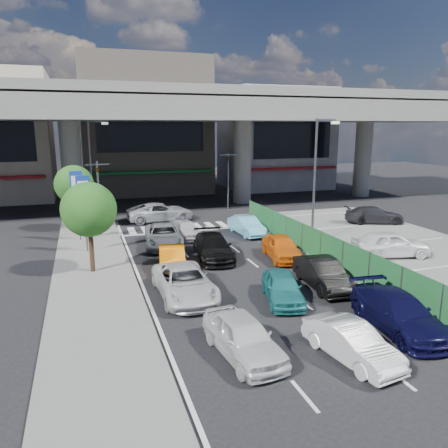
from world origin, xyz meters
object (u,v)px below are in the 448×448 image
object	(u,v)px
taxi_orange_left	(172,259)
parked_sedan_dgrey	(374,215)
street_lamp_right	(317,170)
kei_truck_front_right	(247,226)
signboard_far	(77,196)
tree_far	(74,185)
hatch_white_back_mid	(352,342)
traffic_light_left	(98,180)
street_lamp_left	(93,161)
hatch_black_mid_right	(323,273)
traffic_light_right	(228,167)
taxi_orange_right	(282,247)
sedan_white_front_mid	(186,229)
minivan_navy_back	(399,312)
van_white_back_left	(243,337)
traffic_cone	(338,245)
wagon_silver_front_left	(164,236)
sedan_white_mid_left	(185,283)
crossing_wagon_silver	(160,212)
parked_sedan_white	(391,244)
signboard_near	(84,203)
taxi_teal_mid	(283,287)
sedan_black_mid	(213,247)

from	to	relation	value
taxi_orange_left	parked_sedan_dgrey	bearing A→B (deg)	29.31
street_lamp_right	kei_truck_front_right	xyz separation A→B (m)	(-3.52, 3.31, -4.12)
signboard_far	tree_far	bearing A→B (deg)	93.26
hatch_white_back_mid	traffic_light_left	bearing A→B (deg)	100.16
street_lamp_left	hatch_black_mid_right	bearing A→B (deg)	-63.64
traffic_light_left	traffic_light_right	xyz separation A→B (m)	(11.70, 7.00, 0.00)
taxi_orange_right	sedan_white_front_mid	world-z (taller)	taxi_orange_right
minivan_navy_back	taxi_orange_left	xyz separation A→B (m)	(-6.70, 9.55, -0.06)
van_white_back_left	taxi_orange_right	xyz separation A→B (m)	(5.98, 9.62, 0.00)
tree_far	traffic_cone	size ratio (longest dim) A/B	6.51
hatch_black_mid_right	parked_sedan_dgrey	size ratio (longest dim) A/B	0.94
parked_sedan_dgrey	traffic_cone	world-z (taller)	parked_sedan_dgrey
wagon_silver_front_left	kei_truck_front_right	world-z (taller)	wagon_silver_front_left
minivan_navy_back	hatch_black_mid_right	distance (m)	4.83
minivan_navy_back	kei_truck_front_right	world-z (taller)	minivan_navy_back
signboard_far	parked_sedan_dgrey	distance (m)	22.25
hatch_black_mid_right	taxi_orange_right	bearing A→B (deg)	93.34
traffic_light_right	wagon_silver_front_left	distance (m)	13.92
traffic_light_right	van_white_back_left	distance (m)	26.75
sedan_white_mid_left	crossing_wagon_silver	bearing A→B (deg)	83.45
sedan_white_front_mid	parked_sedan_dgrey	bearing A→B (deg)	-7.67
traffic_light_right	van_white_back_left	size ratio (longest dim) A/B	1.28
traffic_light_right	sedan_white_mid_left	world-z (taller)	traffic_light_right
parked_sedan_white	parked_sedan_dgrey	bearing A→B (deg)	-18.02
hatch_black_mid_right	wagon_silver_front_left	distance (m)	11.27
signboard_near	taxi_teal_mid	bearing A→B (deg)	-52.58
minivan_navy_back	parked_sedan_white	world-z (taller)	parked_sedan_white
taxi_teal_mid	kei_truck_front_right	world-z (taller)	kei_truck_front_right
street_lamp_right	crossing_wagon_silver	xyz separation A→B (m)	(-8.55, 9.71, -4.03)
sedan_black_mid	parked_sedan_dgrey	size ratio (longest dim) A/B	1.06
hatch_black_mid_right	traffic_cone	world-z (taller)	hatch_black_mid_right
kei_truck_front_right	sedan_white_front_mid	bearing A→B (deg)	170.30
taxi_orange_left	wagon_silver_front_left	world-z (taller)	wagon_silver_front_left
traffic_light_left	parked_sedan_dgrey	bearing A→B (deg)	-6.86
van_white_back_left	wagon_silver_front_left	xyz separation A→B (m)	(-0.03, 14.42, 0.00)
crossing_wagon_silver	minivan_navy_back	bearing A→B (deg)	-169.68
street_lamp_right	traffic_cone	distance (m)	5.04
crossing_wagon_silver	parked_sedan_dgrey	bearing A→B (deg)	-114.13
hatch_white_back_mid	parked_sedan_dgrey	world-z (taller)	parked_sedan_dgrey
taxi_teal_mid	minivan_navy_back	bearing A→B (deg)	-38.08
parked_sedan_white	parked_sedan_dgrey	xyz separation A→B (m)	(4.81, 7.96, -0.11)
minivan_navy_back	taxi_orange_right	size ratio (longest dim) A/B	1.17
street_lamp_right	sedan_black_mid	xyz separation A→B (m)	(-7.42, -1.44, -4.08)
tree_far	hatch_white_back_mid	size ratio (longest dim) A/B	1.29
taxi_teal_mid	parked_sedan_dgrey	size ratio (longest dim) A/B	0.83
traffic_light_left	traffic_cone	bearing A→B (deg)	-32.35
sedan_black_mid	minivan_navy_back	bearing A→B (deg)	-63.20
hatch_white_back_mid	kei_truck_front_right	size ratio (longest dim) A/B	0.95
minivan_navy_back	traffic_cone	xyz separation A→B (m)	(3.57, 9.78, -0.26)
traffic_cone	crossing_wagon_silver	bearing A→B (deg)	125.32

